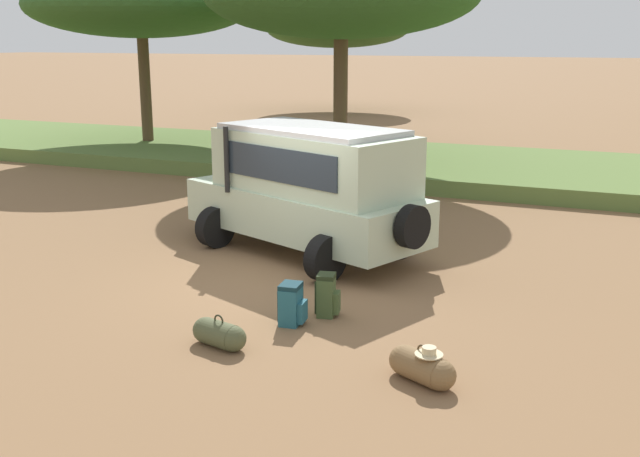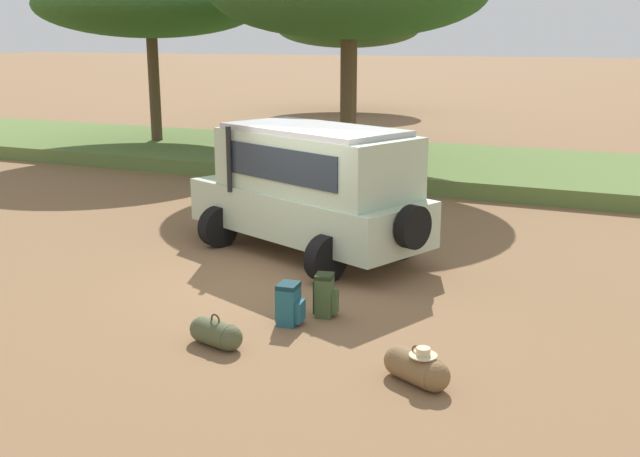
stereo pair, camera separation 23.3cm
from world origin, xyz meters
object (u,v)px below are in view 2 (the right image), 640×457
duffel_bag_low_black_case (416,368)px  acacia_tree_far_left (150,7)px  acacia_tree_left_mid (348,30)px  backpack_beside_front_wheel (325,296)px  backpack_cluster_center (289,304)px  acacia_tree_centre_back (353,14)px  safari_vehicle (310,187)px  duffel_bag_soft_canvas (216,333)px

duffel_bag_low_black_case → acacia_tree_far_left: (-14.09, 14.19, 4.87)m
acacia_tree_far_left → acacia_tree_left_mid: 17.49m
backpack_beside_front_wheel → acacia_tree_left_mid: acacia_tree_left_mid is taller
backpack_cluster_center → acacia_tree_far_left: size_ratio=0.08×
acacia_tree_centre_back → backpack_beside_front_wheel: bearing=-69.3°
backpack_cluster_center → acacia_tree_far_left: (-11.85, 13.09, 4.77)m
safari_vehicle → acacia_tree_far_left: size_ratio=0.67×
backpack_beside_front_wheel → acacia_tree_left_mid: size_ratio=0.08×
duffel_bag_low_black_case → acacia_tree_left_mid: bearing=113.5°
backpack_cluster_center → duffel_bag_low_black_case: (2.24, -1.09, -0.10)m
backpack_cluster_center → duffel_bag_soft_canvas: bearing=-115.7°
safari_vehicle → backpack_beside_front_wheel: bearing=-61.3°
safari_vehicle → duffel_bag_low_black_case: bearing=-52.3°
backpack_cluster_center → acacia_tree_left_mid: bearing=110.7°
backpack_beside_front_wheel → duffel_bag_low_black_case: bearing=-40.1°
backpack_beside_front_wheel → duffel_bag_low_black_case: backpack_beside_front_wheel is taller
backpack_beside_front_wheel → acacia_tree_centre_back: 20.25m
acacia_tree_left_mid → duffel_bag_low_black_case: bearing=-66.5°
safari_vehicle → backpack_cluster_center: 3.80m
safari_vehicle → acacia_tree_left_mid: (-10.28, 27.13, 3.15)m
duffel_bag_low_black_case → acacia_tree_far_left: acacia_tree_far_left is taller
backpack_beside_front_wheel → duffel_bag_soft_canvas: size_ratio=0.77×
acacia_tree_left_mid → acacia_tree_centre_back: acacia_tree_centre_back is taller
backpack_cluster_center → acacia_tree_far_left: 18.29m
duffel_bag_low_black_case → acacia_tree_centre_back: acacia_tree_centre_back is taller
safari_vehicle → backpack_beside_front_wheel: (1.60, -2.94, -0.98)m
safari_vehicle → acacia_tree_left_mid: bearing=110.8°
safari_vehicle → acacia_tree_left_mid: acacia_tree_left_mid is taller
duffel_bag_low_black_case → acacia_tree_left_mid: size_ratio=0.11×
backpack_beside_front_wheel → acacia_tree_centre_back: (-6.98, 18.45, 4.59)m
acacia_tree_far_left → acacia_tree_left_mid: bearing=89.0°
safari_vehicle → acacia_tree_centre_back: bearing=109.1°
backpack_cluster_center → acacia_tree_centre_back: 20.60m
acacia_tree_centre_back → backpack_cluster_center: bearing=-70.7°
safari_vehicle → acacia_tree_far_left: bearing=137.7°
duffel_bag_soft_canvas → backpack_beside_front_wheel: bearing=61.5°
backpack_cluster_center → duffel_bag_low_black_case: 2.50m
duffel_bag_soft_canvas → acacia_tree_centre_back: 21.50m
backpack_beside_front_wheel → duffel_bag_low_black_case: (1.90, -1.60, -0.12)m
acacia_tree_far_left → duffel_bag_soft_canvas: bearing=-51.5°
duffel_bag_low_black_case → acacia_tree_left_mid: (-13.79, 31.67, 4.25)m
duffel_bag_low_black_case → acacia_tree_left_mid: 34.80m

